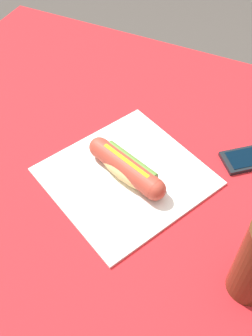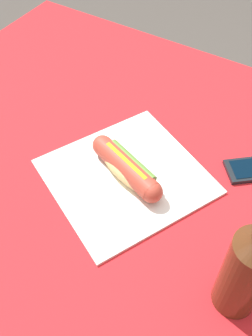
% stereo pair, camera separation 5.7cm
% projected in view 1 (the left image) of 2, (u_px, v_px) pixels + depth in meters
% --- Properties ---
extents(ground_plane, '(6.00, 6.00, 0.00)m').
position_uv_depth(ground_plane, '(132.00, 304.00, 1.40)').
color(ground_plane, '#47423D').
rests_on(ground_plane, ground).
extents(dining_table, '(1.26, 0.94, 0.75)m').
position_uv_depth(dining_table, '(136.00, 201.00, 0.92)').
color(dining_table, brown).
rests_on(dining_table, ground).
extents(paper_wrapper, '(0.39, 0.39, 0.01)m').
position_uv_depth(paper_wrapper, '(126.00, 176.00, 0.81)').
color(paper_wrapper, white).
rests_on(paper_wrapper, dining_table).
extents(hot_dog, '(0.19, 0.10, 0.05)m').
position_uv_depth(hot_dog, '(126.00, 168.00, 0.79)').
color(hot_dog, '#E5BC75').
rests_on(hot_dog, paper_wrapper).
extents(cell_phone, '(0.14, 0.13, 0.01)m').
position_uv_depth(cell_phone, '(252.00, 158.00, 0.85)').
color(cell_phone, black).
rests_on(cell_phone, dining_table).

